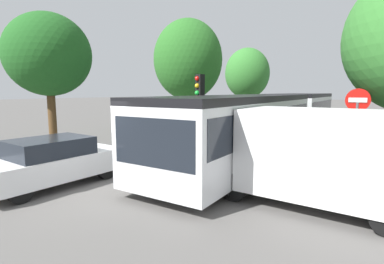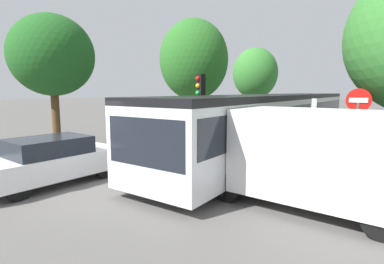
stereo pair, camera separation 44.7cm
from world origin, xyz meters
TOP-DOWN VIEW (x-y plane):
  - ground_plane at (0.00, 0.00)m, footprint 200.00×200.00m
  - articulated_bus at (1.85, 8.22)m, footprint 2.92×17.46m
  - city_bus_rear at (-1.62, 29.02)m, footprint 2.68×11.04m
  - queued_car_white at (-1.67, -0.58)m, footprint 1.88×4.09m
  - queued_car_navy at (-1.43, 4.57)m, footprint 1.86×4.06m
  - queued_car_green at (-1.38, 10.66)m, footprint 2.03×4.41m
  - queued_car_silver at (-1.76, 16.13)m, footprint 1.93×4.19m
  - white_van at (5.15, 1.99)m, footprint 5.05×2.11m
  - traffic_light at (0.01, 4.77)m, footprint 0.38×0.40m
  - no_entry_sign at (5.57, 4.98)m, footprint 0.70×0.08m
  - tree_left_near at (-5.28, 1.65)m, footprint 3.37×3.37m
  - tree_left_mid at (-5.80, 12.47)m, footprint 4.85×4.85m
  - tree_left_far at (-5.42, 22.10)m, footprint 4.28×4.28m

SIDE VIEW (x-z plane):
  - ground_plane at x=0.00m, z-range 0.00..0.00m
  - queued_car_navy at x=-1.43m, z-range 0.01..1.39m
  - queued_car_white at x=-1.67m, z-range 0.01..1.41m
  - queued_car_silver at x=-1.76m, z-range 0.01..1.44m
  - queued_car_green at x=-1.38m, z-range 0.01..1.52m
  - white_van at x=5.15m, z-range 0.09..2.40m
  - city_bus_rear at x=-1.62m, z-range 0.19..2.55m
  - articulated_bus at x=1.85m, z-range 0.20..2.79m
  - no_entry_sign at x=5.57m, z-range 0.47..3.29m
  - traffic_light at x=0.01m, z-range 0.80..4.20m
  - tree_left_near at x=-5.28m, z-range 1.17..7.02m
  - tree_left_far at x=-5.42m, z-range 0.88..7.75m
  - tree_left_mid at x=-5.80m, z-range 1.05..8.81m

